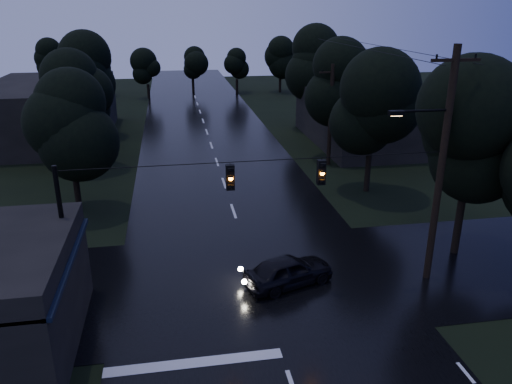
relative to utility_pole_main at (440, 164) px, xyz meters
name	(u,v)px	position (x,y,z in m)	size (l,w,h in m)	color
main_road	(217,162)	(-7.41, 19.00, -5.26)	(12.00, 120.00, 0.02)	black
cross_street	(257,280)	(-7.41, 1.00, -5.26)	(60.00, 9.00, 0.02)	black
building_far_right	(371,117)	(6.59, 23.00, -3.06)	(10.00, 14.00, 4.40)	black
building_far_left	(50,111)	(-21.41, 29.00, -2.76)	(10.00, 16.00, 5.00)	black
utility_pole_main	(440,164)	(0.00, 0.00, 0.00)	(3.50, 0.30, 10.00)	black
utility_pole_far	(331,114)	(0.89, 17.00, -1.38)	(2.00, 0.30, 7.50)	black
anchor_pole_left	(65,242)	(-14.91, 0.00, -2.26)	(0.18, 0.18, 6.00)	black
span_signals	(275,174)	(-6.85, -0.01, -0.01)	(15.00, 0.37, 1.12)	black
tree_corner_near	(472,133)	(2.59, 2.00, 0.74)	(4.48, 4.48, 9.44)	black
tree_left_a	(68,122)	(-16.41, 11.00, -0.02)	(3.92, 3.92, 8.26)	black
tree_left_b	(79,93)	(-17.01, 19.00, 0.36)	(4.20, 4.20, 8.85)	black
tree_left_c	(89,70)	(-17.61, 29.00, 0.74)	(4.48, 4.48, 9.44)	black
tree_right_a	(373,105)	(1.59, 11.00, 0.36)	(4.20, 4.20, 8.85)	black
tree_right_b	(340,81)	(2.19, 19.00, 0.74)	(4.48, 4.48, 9.44)	black
tree_right_c	(312,62)	(2.79, 29.00, 1.11)	(4.76, 4.76, 10.03)	black
car	(289,271)	(-6.12, 0.45, -4.58)	(1.59, 3.96, 1.35)	black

